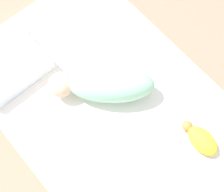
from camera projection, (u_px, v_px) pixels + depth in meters
ground_plane at (113, 120)px, 1.63m from camera, size 12.00×12.00×0.00m
bed_mattress at (113, 114)px, 1.53m from camera, size 1.41×0.89×0.21m
swaddled_baby at (105, 85)px, 1.38m from camera, size 0.40×0.42×0.18m
pillow at (5, 63)px, 1.47m from camera, size 0.31×0.34×0.08m
turtle_plush at (201, 139)px, 1.34m from camera, size 0.19×0.09×0.08m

